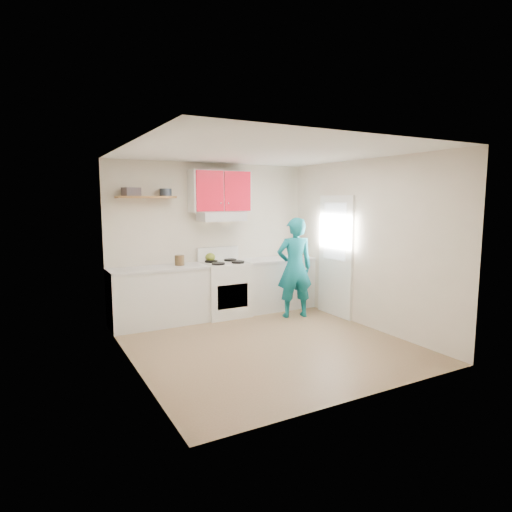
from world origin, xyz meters
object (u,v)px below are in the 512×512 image
tin (166,192)px  person (295,268)px  kettle (210,257)px  stove (225,289)px  crock (180,261)px

tin → person: tin is taller
kettle → person: 1.46m
tin → stove: bearing=-10.9°
stove → tin: bearing=169.1°
tin → kettle: (0.77, 0.05, -1.10)m
stove → tin: tin is taller
tin → kettle: 1.34m
crock → stove: bearing=-5.0°
kettle → person: size_ratio=0.10×
stove → kettle: size_ratio=5.21×
tin → crock: tin is taller
kettle → person: person is taller
kettle → crock: bearing=-150.3°
stove → crock: size_ratio=4.93×
tin → kettle: bearing=3.5°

